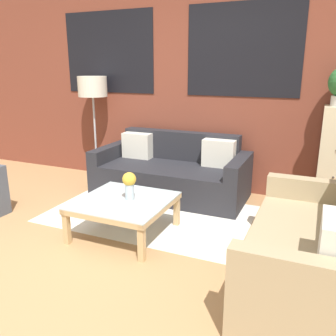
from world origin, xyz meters
name	(u,v)px	position (x,y,z in m)	size (l,w,h in m)	color
ground_plane	(60,263)	(0.00, 0.00, 0.00)	(16.00, 16.00, 0.00)	#AD7F51
wall_back_brick	(172,82)	(0.00, 2.44, 1.41)	(8.40, 0.09, 2.80)	brown
rug	(150,213)	(0.23, 1.25, 0.00)	(2.23, 1.43, 0.00)	silver
couch_dark	(172,174)	(0.21, 1.95, 0.28)	(1.93, 0.88, 0.78)	#232328
settee_vintage	(312,249)	(1.96, 0.50, 0.31)	(0.80, 1.65, 0.92)	tan
coffee_table	(124,205)	(0.23, 0.71, 0.31)	(0.86, 0.86, 0.36)	silver
floor_lamp	(93,91)	(-1.07, 2.13, 1.29)	(0.41, 0.41, 1.48)	#B2B2B7
drawer_cabinet	(335,160)	(2.10, 2.19, 0.60)	(0.34, 0.37, 1.20)	#C6B793
flower_vase	(129,183)	(0.28, 0.74, 0.52)	(0.13, 0.13, 0.27)	#ADBCC6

